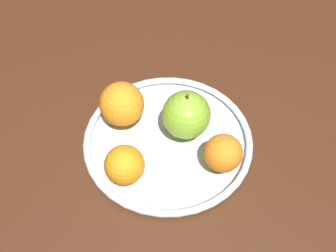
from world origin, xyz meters
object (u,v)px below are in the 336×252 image
apple (186,115)px  orange_center (124,165)px  orange_back_right (223,153)px  orange_front_left (122,104)px  fruit_bowl (168,140)px

apple → orange_center: (-11.62, 6.77, -0.93)cm
orange_center → orange_back_right: orange_center is taller
orange_front_left → orange_center: (-11.02, -4.46, -0.69)cm
apple → orange_back_right: bearing=-124.7°
apple → orange_center: size_ratio=1.42×
orange_center → orange_front_left: bearing=22.0°
fruit_bowl → orange_front_left: 10.09cm
orange_center → orange_back_right: bearing=-65.4°
fruit_bowl → orange_center: (-9.33, 4.27, 4.07)cm
fruit_bowl → apple: size_ratio=3.25×
apple → orange_center: bearing=149.8°
fruit_bowl → orange_back_right: size_ratio=4.72×
fruit_bowl → orange_front_left: orange_front_left is taller
fruit_bowl → orange_front_left: size_ratio=3.79×
orange_front_left → orange_back_right: 19.19cm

